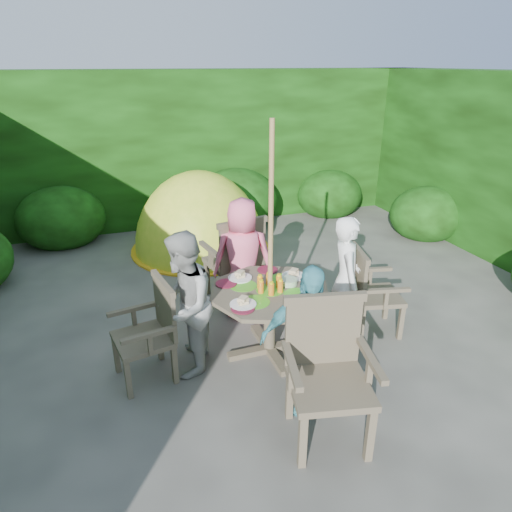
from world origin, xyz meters
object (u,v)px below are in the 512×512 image
object	(u,v)px
patio_table	(270,300)
garden_chair_right	(370,290)
child_right	(346,280)
child_left	(184,305)
garden_chair_left	(151,330)
garden_chair_front	(327,369)
child_back	(243,258)
garden_chair_back	(236,258)
parasol_pole	(271,247)
dome_tent	(201,248)
child_front	(308,340)

from	to	relation	value
patio_table	garden_chair_right	xyz separation A→B (m)	(1.10, 0.04, -0.10)
child_right	child_left	xyz separation A→B (m)	(-1.60, -0.03, 0.02)
garden_chair_left	garden_chair_front	distance (m)	1.58
child_back	garden_chair_right	bearing A→B (deg)	158.75
garden_chair_back	child_left	distance (m)	1.37
parasol_pole	child_right	distance (m)	0.92
patio_table	garden_chair_front	distance (m)	1.09
garden_chair_back	garden_chair_front	bearing A→B (deg)	80.40
patio_table	parasol_pole	size ratio (longest dim) A/B	0.53
parasol_pole	child_back	xyz separation A→B (m)	(-0.01, 0.80, -0.44)
dome_tent	patio_table	bearing A→B (deg)	-108.70
garden_chair_left	dome_tent	size ratio (longest dim) A/B	0.35
parasol_pole	patio_table	bearing A→B (deg)	13.83
garden_chair_right	garden_chair_front	world-z (taller)	garden_chair_front
child_right	dome_tent	size ratio (longest dim) A/B	0.52
child_right	garden_chair_left	bearing A→B (deg)	107.93
child_back	dome_tent	xyz separation A→B (m)	(-0.04, 2.03, -0.66)
garden_chair_right	dome_tent	bearing A→B (deg)	35.61
garden_chair_front	dome_tent	xyz separation A→B (m)	(-0.09, 3.92, -0.55)
child_right	child_back	distance (m)	1.13
parasol_pole	garden_chair_front	size ratio (longest dim) A/B	2.13
garden_chair_back	garden_chair_front	distance (m)	2.18
child_left	child_back	bearing A→B (deg)	154.24
parasol_pole	garden_chair_back	bearing A→B (deg)	90.23
garden_chair_left	dome_tent	xyz separation A→B (m)	(1.05, 2.83, -0.47)
patio_table	parasol_pole	bearing A→B (deg)	-166.17
parasol_pole	child_front	bearing A→B (deg)	-88.97
child_left	child_back	world-z (taller)	same
garden_chair_front	child_back	distance (m)	1.89
garden_chair_right	child_left	bearing A→B (deg)	104.64
patio_table	garden_chair_front	xyz separation A→B (m)	(0.04, -1.09, -0.01)
parasol_pole	child_front	xyz separation A→B (m)	(0.01, -0.80, -0.47)
garden_chair_left	garden_chair_front	size ratio (longest dim) A/B	0.85
child_back	parasol_pole	bearing A→B (deg)	104.02
garden_chair_left	child_right	size ratio (longest dim) A/B	0.68
patio_table	garden_chair_back	xyz separation A→B (m)	(-0.01, 1.09, -0.02)
patio_table	child_front	size ratio (longest dim) A/B	0.93
patio_table	child_left	xyz separation A→B (m)	(-0.80, -0.02, 0.10)
patio_table	child_back	size ratio (longest dim) A/B	0.89
patio_table	child_right	world-z (taller)	child_right
garden_chair_left	patio_table	bearing A→B (deg)	79.90
parasol_pole	garden_chair_front	distance (m)	1.22
patio_table	dome_tent	bearing A→B (deg)	91.19
garden_chair_front	child_back	size ratio (longest dim) A/B	0.78
garden_chair_left	garden_chair_front	world-z (taller)	garden_chair_front
child_back	child_left	bearing A→B (deg)	59.02
garden_chair_right	child_left	size ratio (longest dim) A/B	0.66
garden_chair_front	dome_tent	world-z (taller)	dome_tent
garden_chair_left	garden_chair_right	bearing A→B (deg)	80.67
garden_chair_front	child_front	size ratio (longest dim) A/B	0.82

